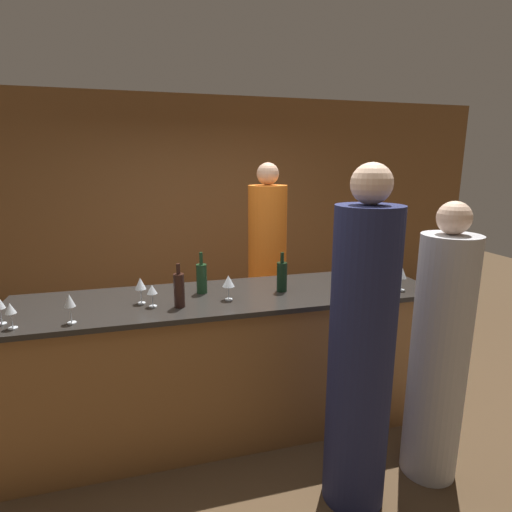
# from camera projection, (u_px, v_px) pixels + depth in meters

# --- Properties ---
(ground_plane) EXTENTS (14.00, 14.00, 0.00)m
(ground_plane) POSITION_uv_depth(u_px,v_px,m) (231.00, 424.00, 3.11)
(ground_plane) COLOR #4C3823
(back_wall) EXTENTS (8.00, 0.06, 2.80)m
(back_wall) POSITION_uv_depth(u_px,v_px,m) (192.00, 211.00, 5.04)
(back_wall) COLOR brown
(back_wall) RESTS_ON ground_plane
(bar_counter) EXTENTS (3.06, 0.78, 1.06)m
(bar_counter) POSITION_uv_depth(u_px,v_px,m) (230.00, 362.00, 2.99)
(bar_counter) COLOR brown
(bar_counter) RESTS_ON ground_plane
(bartender) EXTENTS (0.37, 0.37, 2.00)m
(bartender) POSITION_uv_depth(u_px,v_px,m) (267.00, 273.00, 3.94)
(bartender) COLOR orange
(bartender) RESTS_ON ground_plane
(guest_0) EXTENTS (0.34, 0.34, 1.78)m
(guest_0) POSITION_uv_depth(u_px,v_px,m) (439.00, 355.00, 2.48)
(guest_0) COLOR #B2B2B7
(guest_0) RESTS_ON ground_plane
(guest_1) EXTENTS (0.36, 0.36, 1.99)m
(guest_1) POSITION_uv_depth(u_px,v_px,m) (361.00, 356.00, 2.24)
(guest_1) COLOR #1E234C
(guest_1) RESTS_ON ground_plane
(wine_bottle_0) EXTENTS (0.08, 0.08, 0.29)m
(wine_bottle_0) POSITION_uv_depth(u_px,v_px,m) (282.00, 276.00, 2.93)
(wine_bottle_0) COLOR black
(wine_bottle_0) RESTS_ON bar_counter
(wine_bottle_1) EXTENTS (0.07, 0.07, 0.29)m
(wine_bottle_1) POSITION_uv_depth(u_px,v_px,m) (179.00, 290.00, 2.60)
(wine_bottle_1) COLOR black
(wine_bottle_1) RESTS_ON bar_counter
(wine_bottle_2) EXTENTS (0.08, 0.08, 0.30)m
(wine_bottle_2) POSITION_uv_depth(u_px,v_px,m) (202.00, 278.00, 2.89)
(wine_bottle_2) COLOR #19381E
(wine_bottle_2) RESTS_ON bar_counter
(wine_glass_1) EXTENTS (0.06, 0.06, 0.15)m
(wine_glass_1) POSITION_uv_depth(u_px,v_px,m) (10.00, 310.00, 2.26)
(wine_glass_1) COLOR silver
(wine_glass_1) RESTS_ON bar_counter
(wine_glass_2) EXTENTS (0.07, 0.07, 0.15)m
(wine_glass_2) POSITION_uv_depth(u_px,v_px,m) (152.00, 290.00, 2.61)
(wine_glass_2) COLOR silver
(wine_glass_2) RESTS_ON bar_counter
(wine_glass_3) EXTENTS (0.07, 0.07, 0.18)m
(wine_glass_3) POSITION_uv_depth(u_px,v_px,m) (140.00, 284.00, 2.66)
(wine_glass_3) COLOR silver
(wine_glass_3) RESTS_ON bar_counter
(wine_glass_4) EXTENTS (0.06, 0.06, 0.17)m
(wine_glass_4) POSITION_uv_depth(u_px,v_px,m) (370.00, 274.00, 2.95)
(wine_glass_4) COLOR silver
(wine_glass_4) RESTS_ON bar_counter
(wine_glass_5) EXTENTS (0.08, 0.08, 0.17)m
(wine_glass_5) POSITION_uv_depth(u_px,v_px,m) (228.00, 281.00, 2.74)
(wine_glass_5) COLOR silver
(wine_glass_5) RESTS_ON bar_counter
(wine_glass_6) EXTENTS (0.06, 0.06, 0.17)m
(wine_glass_6) POSITION_uv_depth(u_px,v_px,m) (402.00, 274.00, 2.95)
(wine_glass_6) COLOR silver
(wine_glass_6) RESTS_ON bar_counter
(wine_glass_7) EXTENTS (0.06, 0.06, 0.18)m
(wine_glass_7) POSITION_uv_depth(u_px,v_px,m) (70.00, 301.00, 2.33)
(wine_glass_7) COLOR silver
(wine_glass_7) RESTS_ON bar_counter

